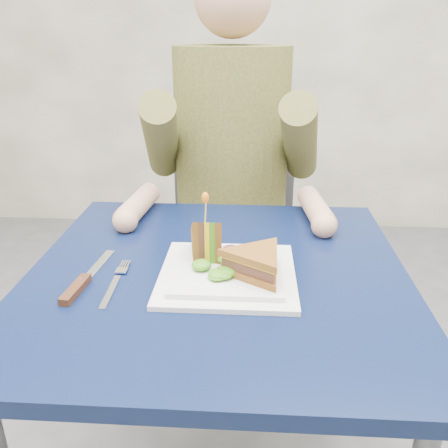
# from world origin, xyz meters

# --- Properties ---
(table) EXTENTS (0.75, 0.75, 0.73)m
(table) POSITION_xyz_m (0.00, 0.00, 0.65)
(table) COLOR black
(table) RESTS_ON ground
(chair) EXTENTS (0.42, 0.40, 0.93)m
(chair) POSITION_xyz_m (0.00, 0.67, 0.54)
(chair) COLOR #47474C
(chair) RESTS_ON ground
(diner) EXTENTS (0.54, 0.59, 0.74)m
(diner) POSITION_xyz_m (-0.00, 0.56, 0.91)
(diner) COLOR #505024
(diner) RESTS_ON chair
(plate) EXTENTS (0.26, 0.26, 0.02)m
(plate) POSITION_xyz_m (0.02, -0.03, 0.74)
(plate) COLOR white
(plate) RESTS_ON table
(sandwich_flat) EXTENTS (0.20, 0.20, 0.05)m
(sandwich_flat) POSITION_xyz_m (0.08, -0.05, 0.78)
(sandwich_flat) COLOR brown
(sandwich_flat) RESTS_ON plate
(sandwich_upright) EXTENTS (0.08, 0.12, 0.12)m
(sandwich_upright) POSITION_xyz_m (-0.02, 0.02, 0.78)
(sandwich_upright) COLOR brown
(sandwich_upright) RESTS_ON plate
(fork) EXTENTS (0.02, 0.18, 0.01)m
(fork) POSITION_xyz_m (-0.19, -0.07, 0.73)
(fork) COLOR silver
(fork) RESTS_ON table
(knife) EXTENTS (0.04, 0.22, 0.02)m
(knife) POSITION_xyz_m (-0.25, -0.08, 0.74)
(knife) COLOR silver
(knife) RESTS_ON table
(toothpick) EXTENTS (0.01, 0.01, 0.06)m
(toothpick) POSITION_xyz_m (-0.02, 0.02, 0.85)
(toothpick) COLOR tan
(toothpick) RESTS_ON sandwich_upright
(toothpick_frill) EXTENTS (0.01, 0.01, 0.02)m
(toothpick_frill) POSITION_xyz_m (-0.02, 0.02, 0.88)
(toothpick_frill) COLOR orange
(toothpick_frill) RESTS_ON sandwich_upright
(lettuce_spill) EXTENTS (0.15, 0.13, 0.02)m
(lettuce_spill) POSITION_xyz_m (0.03, -0.02, 0.76)
(lettuce_spill) COLOR #337A14
(lettuce_spill) RESTS_ON plate
(onion_ring) EXTENTS (0.04, 0.04, 0.02)m
(onion_ring) POSITION_xyz_m (0.04, -0.02, 0.77)
(onion_ring) COLOR #9E4C7A
(onion_ring) RESTS_ON plate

